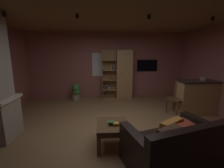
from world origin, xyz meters
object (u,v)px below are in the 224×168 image
tissue_box (203,79)px  wall_mounted_tv (147,65)px  potted_floor_plant (76,91)px  leather_couch (173,148)px  kitchen_bar_counter (200,97)px  table_book_2 (111,122)px  dining_chair (178,97)px  coffee_table (113,128)px  table_book_0 (111,123)px  table_book_1 (116,123)px  bookshelf_cabinet (122,75)px

tissue_box → wall_mounted_tv: 2.26m
potted_floor_plant → wall_mounted_tv: (2.94, 0.35, 0.98)m
leather_couch → potted_floor_plant: size_ratio=2.43×
kitchen_bar_counter → table_book_2: size_ratio=11.57×
table_book_2 → dining_chair: dining_chair is taller
dining_chair → potted_floor_plant: 3.71m
coffee_table → dining_chair: dining_chair is taller
table_book_0 → potted_floor_plant: potted_floor_plant is taller
tissue_box → table_book_0: size_ratio=1.04×
table_book_1 → dining_chair: bearing=37.8°
kitchen_bar_counter → dining_chair: kitchen_bar_counter is taller
leather_couch → dining_chair: size_ratio=1.83×
table_book_1 → wall_mounted_tv: 4.02m
tissue_box → bookshelf_cabinet: bearing=142.6°
potted_floor_plant → table_book_2: bearing=-69.8°
leather_couch → dining_chair: (1.19, 2.19, 0.22)m
kitchen_bar_counter → leather_couch: 2.89m
leather_couch → coffee_table: (-0.95, 0.64, 0.06)m
bookshelf_cabinet → coffee_table: bearing=-100.9°
wall_mounted_tv → bookshelf_cabinet: bearing=-169.0°
table_book_1 → potted_floor_plant: bearing=111.6°
tissue_box → table_book_2: 3.38m
tissue_box → dining_chair: size_ratio=0.13×
leather_couch → dining_chair: bearing=61.5°
kitchen_bar_counter → potted_floor_plant: kitchen_bar_counter is taller
wall_mounted_tv → coffee_table: bearing=-116.2°
dining_chair → table_book_1: bearing=-142.2°
leather_couch → wall_mounted_tv: bearing=79.3°
table_book_2 → potted_floor_plant: bearing=110.2°
table_book_2 → wall_mounted_tv: bearing=63.6°
kitchen_bar_counter → table_book_0: (-2.86, -1.53, -0.04)m
tissue_box → table_book_1: (-2.83, -1.63, -0.59)m
table_book_1 → table_book_2: bearing=171.9°
table_book_0 → table_book_1: (0.08, -0.07, 0.02)m
bookshelf_cabinet → tissue_box: bearing=-37.4°
table_book_0 → potted_floor_plant: (-1.19, 3.14, -0.11)m
tissue_box → potted_floor_plant: bearing=158.9°
coffee_table → potted_floor_plant: 3.38m
leather_couch → table_book_0: 1.17m
bookshelf_cabinet → potted_floor_plant: bearing=-175.7°
coffee_table → wall_mounted_tv: 4.02m
kitchen_bar_counter → tissue_box: size_ratio=11.85×
potted_floor_plant → dining_chair: bearing=-25.5°
bookshelf_cabinet → leather_couch: bookshelf_cabinet is taller
table_book_0 → table_book_2: 0.07m
kitchen_bar_counter → table_book_0: kitchen_bar_counter is taller
kitchen_bar_counter → coffee_table: 3.23m
table_book_2 → table_book_1: bearing=-8.1°
bookshelf_cabinet → leather_couch: bearing=-85.5°
potted_floor_plant → wall_mounted_tv: size_ratio=0.82×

